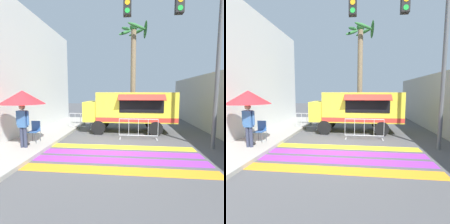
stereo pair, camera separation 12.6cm
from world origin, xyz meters
TOP-DOWN VIEW (x-y plane):
  - ground_plane at (0.00, 0.00)m, footprint 60.00×60.00m
  - sidewalk_left at (-5.01, 0.00)m, footprint 4.40×16.00m
  - building_left_facade at (-5.08, 0.00)m, footprint 0.25×16.00m
  - concrete_wall_right at (5.14, 3.00)m, footprint 0.20×16.00m
  - crosswalk_painted at (0.00, -1.01)m, footprint 6.40×2.84m
  - food_truck at (0.47, 3.23)m, footprint 5.20×2.50m
  - traffic_signal_pole at (2.54, 0.31)m, footprint 4.69×0.29m
  - patio_umbrella at (-3.84, -0.42)m, footprint 1.79×1.79m
  - folding_chair at (-3.69, 0.13)m, footprint 0.41×0.41m
  - vendor_person at (-3.70, -0.71)m, footprint 0.53×0.23m
  - barricade_front at (0.96, 1.53)m, footprint 1.95×0.44m
  - barricade_side at (-2.58, 3.56)m, footprint 1.45×0.44m
  - palm_tree at (0.76, 7.12)m, footprint 2.28×2.24m

SIDE VIEW (x-z plane):
  - ground_plane at x=0.00m, z-range 0.00..0.00m
  - crosswalk_painted at x=0.00m, z-range 0.00..0.01m
  - sidewalk_left at x=-5.01m, z-range 0.00..0.14m
  - barricade_side at x=-2.58m, z-range -0.03..1.01m
  - barricade_front at x=0.96m, z-range -0.01..1.03m
  - folding_chair at x=-3.69m, z-range 0.24..1.16m
  - vendor_person at x=-3.70m, z-range 0.26..2.02m
  - food_truck at x=0.47m, z-range 0.26..2.60m
  - concrete_wall_right at x=5.14m, z-range 0.00..3.45m
  - patio_umbrella at x=-3.84m, z-range 0.99..3.27m
  - building_left_facade at x=-5.08m, z-range 0.00..6.79m
  - traffic_signal_pole at x=2.54m, z-range 1.50..8.22m
  - palm_tree at x=0.76m, z-range 1.07..8.75m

